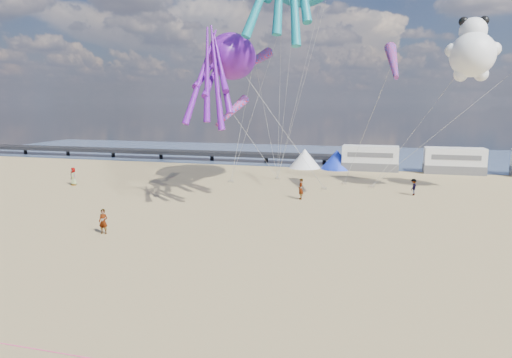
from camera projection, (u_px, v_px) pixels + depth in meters
name	position (u px, v px, depth m)	size (l,w,h in m)	color
ground	(199.00, 301.00, 19.15)	(120.00, 120.00, 0.00)	tan
water	(333.00, 155.00, 71.48)	(120.00, 120.00, 0.00)	#3D5274
pier	(137.00, 151.00, 68.09)	(60.00, 3.00, 0.50)	black
motorhome_0	(370.00, 158.00, 55.41)	(6.60, 2.50, 3.00)	silver
motorhome_1	(454.00, 161.00, 52.95)	(6.60, 2.50, 3.00)	silver
tent_white	(305.00, 158.00, 57.53)	(4.00, 4.00, 2.40)	white
tent_blue	(337.00, 159.00, 56.49)	(4.00, 4.00, 2.40)	#1933CC
standing_person	(103.00, 222.00, 28.77)	(0.58, 0.38, 1.60)	tan
beachgoer_2	(413.00, 187.00, 40.73)	(0.72, 0.56, 1.49)	#7F6659
beachgoer_5	(301.00, 189.00, 39.01)	(1.66, 0.53, 1.79)	#7F6659
beachgoer_6	(73.00, 176.00, 45.59)	(0.65, 0.43, 1.79)	#7F6659
sandbag_a	(231.00, 182.00, 47.16)	(0.50, 0.35, 0.22)	gray
sandbag_b	(324.00, 188.00, 43.47)	(0.50, 0.35, 0.22)	gray
sandbag_c	(372.00, 186.00, 44.46)	(0.50, 0.35, 0.22)	gray
sandbag_d	(344.00, 183.00, 46.25)	(0.50, 0.35, 0.22)	gray
sandbag_e	(278.00, 179.00, 48.99)	(0.50, 0.35, 0.22)	gray
kite_octopus_purple	(232.00, 57.00, 37.79)	(3.78, 8.82, 10.08)	#64139A
kite_panda	(472.00, 55.00, 38.18)	(4.51, 4.24, 6.37)	white
windsock_left	(254.00, 61.00, 44.92)	(1.10, 6.47, 6.47)	red
windsock_mid	(393.00, 62.00, 36.57)	(1.00, 6.69, 6.69)	red
windsock_right	(232.00, 112.00, 42.12)	(0.90, 4.92, 4.92)	red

